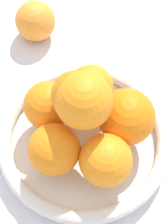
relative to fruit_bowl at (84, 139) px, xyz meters
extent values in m
plane|color=silver|center=(0.00, 0.00, -0.02)|extent=(4.00, 4.00, 0.00)
cylinder|color=silver|center=(0.00, 0.00, -0.01)|extent=(0.26, 0.26, 0.01)
torus|color=silver|center=(0.00, 0.00, 0.01)|extent=(0.27, 0.27, 0.02)
sphere|color=orange|center=(-0.02, -0.06, 0.05)|extent=(0.07, 0.07, 0.07)
sphere|color=orange|center=(0.05, -0.04, 0.05)|extent=(0.07, 0.07, 0.07)
sphere|color=orange|center=(0.05, 0.04, 0.05)|extent=(0.07, 0.07, 0.07)
sphere|color=orange|center=(-0.02, 0.06, 0.05)|extent=(0.07, 0.07, 0.07)
sphere|color=orange|center=(-0.06, 0.00, 0.06)|extent=(0.08, 0.08, 0.08)
sphere|color=orange|center=(0.00, 0.00, 0.12)|extent=(0.08, 0.08, 0.08)
sphere|color=orange|center=(0.01, -0.01, 0.11)|extent=(0.07, 0.07, 0.07)
sphere|color=orange|center=(0.06, -0.23, 0.02)|extent=(0.07, 0.07, 0.07)
camera|label=1|loc=(0.03, 0.24, 0.53)|focal=60.00mm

